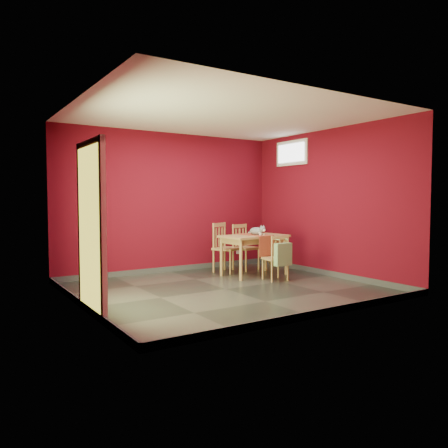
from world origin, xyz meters
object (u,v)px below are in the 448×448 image
dining_table (254,240)px  chair_far_left (225,247)px  tote_bag (283,254)px  chair_near (276,257)px  picture_frame (272,257)px  chair_far_right (244,246)px  cat (257,230)px

dining_table → chair_far_left: 0.68m
chair_far_left → tote_bag: chair_far_left is taller
chair_near → picture_frame: size_ratio=2.11×
dining_table → chair_far_right: size_ratio=1.36×
tote_bag → cat: 0.89m
tote_bag → cat: (0.05, 0.81, 0.37)m
tote_bag → cat: size_ratio=1.12×
chair_near → tote_bag: 0.21m
chair_far_left → chair_near: 1.26m
tote_bag → chair_far_left: bearing=99.6°
dining_table → chair_near: chair_near is taller
chair_near → cat: bearing=87.1°
chair_far_right → chair_near: (-0.24, -1.29, -0.06)m
dining_table → picture_frame: size_ratio=3.31×
chair_far_right → cat: 0.81m
chair_far_left → chair_far_right: bearing=7.2°
dining_table → cat: (0.05, -0.02, 0.19)m
chair_far_left → chair_near: (0.26, -1.23, -0.09)m
chair_far_left → tote_bag: 1.45m
chair_far_left → chair_near: size_ratio=1.21×
chair_far_right → chair_near: chair_far_right is taller
dining_table → chair_far_right: bearing=69.3°
chair_near → cat: cat is taller
dining_table → picture_frame: bearing=37.0°
chair_far_left → picture_frame: size_ratio=2.56×
chair_far_left → chair_far_right: (0.50, 0.06, -0.02)m
cat → chair_far_left: bearing=110.8°
chair_far_left → chair_far_right: chair_far_left is taller
chair_far_right → chair_far_left: bearing=-172.8°
dining_table → chair_near: 0.67m
dining_table → tote_bag: bearing=-90.3°
dining_table → picture_frame: dining_table is taller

